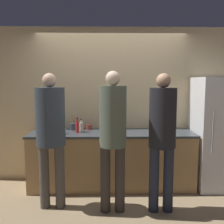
{
  "coord_description": "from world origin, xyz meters",
  "views": [
    {
      "loc": [
        -0.07,
        -3.53,
        1.69
      ],
      "look_at": [
        0.0,
        0.16,
        1.25
      ],
      "focal_mm": 40.0,
      "sensor_mm": 36.0,
      "label": 1
    }
  ],
  "objects_px": {
    "bottle_clear": "(81,127)",
    "cup_red": "(89,127)",
    "person_left": "(51,128)",
    "person_center": "(113,130)",
    "fruit_bowl": "(113,128)",
    "utensil_crock": "(73,126)",
    "person_right": "(162,131)",
    "bottle_red": "(77,127)",
    "bottle_amber": "(161,125)",
    "cup_white": "(63,131)",
    "refrigerator": "(215,133)"
  },
  "relations": [
    {
      "from": "person_left",
      "to": "bottle_amber",
      "type": "bearing_deg",
      "value": 28.78
    },
    {
      "from": "person_left",
      "to": "cup_red",
      "type": "height_order",
      "value": "person_left"
    },
    {
      "from": "bottle_red",
      "to": "bottle_amber",
      "type": "bearing_deg",
      "value": 10.04
    },
    {
      "from": "bottle_amber",
      "to": "person_left",
      "type": "bearing_deg",
      "value": -151.22
    },
    {
      "from": "bottle_red",
      "to": "refrigerator",
      "type": "bearing_deg",
      "value": 0.09
    },
    {
      "from": "person_center",
      "to": "utensil_crock",
      "type": "height_order",
      "value": "person_center"
    },
    {
      "from": "bottle_clear",
      "to": "bottle_amber",
      "type": "bearing_deg",
      "value": 7.84
    },
    {
      "from": "person_left",
      "to": "cup_white",
      "type": "bearing_deg",
      "value": 83.44
    },
    {
      "from": "refrigerator",
      "to": "bottle_amber",
      "type": "distance_m",
      "value": 0.86
    },
    {
      "from": "person_right",
      "to": "cup_red",
      "type": "bearing_deg",
      "value": 134.03
    },
    {
      "from": "person_right",
      "to": "cup_white",
      "type": "relative_size",
      "value": 22.57
    },
    {
      "from": "fruit_bowl",
      "to": "cup_white",
      "type": "xyz_separation_m",
      "value": [
        -0.78,
        -0.25,
        -0.0
      ]
    },
    {
      "from": "person_right",
      "to": "fruit_bowl",
      "type": "height_order",
      "value": "person_right"
    },
    {
      "from": "cup_red",
      "to": "cup_white",
      "type": "height_order",
      "value": "same"
    },
    {
      "from": "bottle_clear",
      "to": "bottle_red",
      "type": "relative_size",
      "value": 0.88
    },
    {
      "from": "fruit_bowl",
      "to": "cup_red",
      "type": "relative_size",
      "value": 3.1
    },
    {
      "from": "fruit_bowl",
      "to": "bottle_red",
      "type": "height_order",
      "value": "bottle_red"
    },
    {
      "from": "bottle_amber",
      "to": "bottle_red",
      "type": "xyz_separation_m",
      "value": [
        -1.38,
        -0.24,
        0.02
      ]
    },
    {
      "from": "fruit_bowl",
      "to": "cup_white",
      "type": "bearing_deg",
      "value": -162.28
    },
    {
      "from": "refrigerator",
      "to": "cup_white",
      "type": "relative_size",
      "value": 22.16
    },
    {
      "from": "refrigerator",
      "to": "bottle_clear",
      "type": "xyz_separation_m",
      "value": [
        -2.15,
        0.06,
        0.1
      ]
    },
    {
      "from": "fruit_bowl",
      "to": "person_left",
      "type": "bearing_deg",
      "value": -135.99
    },
    {
      "from": "cup_red",
      "to": "person_left",
      "type": "bearing_deg",
      "value": -114.82
    },
    {
      "from": "cup_white",
      "to": "bottle_clear",
      "type": "bearing_deg",
      "value": 31.7
    },
    {
      "from": "refrigerator",
      "to": "person_left",
      "type": "height_order",
      "value": "person_left"
    },
    {
      "from": "bottle_red",
      "to": "person_right",
      "type": "bearing_deg",
      "value": -33.97
    },
    {
      "from": "refrigerator",
      "to": "fruit_bowl",
      "type": "bearing_deg",
      "value": 174.89
    },
    {
      "from": "refrigerator",
      "to": "cup_red",
      "type": "relative_size",
      "value": 18.94
    },
    {
      "from": "bottle_clear",
      "to": "cup_red",
      "type": "xyz_separation_m",
      "value": [
        0.1,
        0.2,
        -0.04
      ]
    },
    {
      "from": "refrigerator",
      "to": "cup_red",
      "type": "height_order",
      "value": "refrigerator"
    },
    {
      "from": "person_right",
      "to": "fruit_bowl",
      "type": "distance_m",
      "value": 1.12
    },
    {
      "from": "person_center",
      "to": "person_left",
      "type": "bearing_deg",
      "value": 171.74
    },
    {
      "from": "person_left",
      "to": "bottle_red",
      "type": "bearing_deg",
      "value": 67.9
    },
    {
      "from": "bottle_clear",
      "to": "cup_red",
      "type": "bearing_deg",
      "value": 62.81
    },
    {
      "from": "person_right",
      "to": "utensil_crock",
      "type": "height_order",
      "value": "person_right"
    },
    {
      "from": "person_center",
      "to": "bottle_red",
      "type": "height_order",
      "value": "person_center"
    },
    {
      "from": "person_center",
      "to": "bottle_amber",
      "type": "relative_size",
      "value": 10.18
    },
    {
      "from": "person_left",
      "to": "person_center",
      "type": "height_order",
      "value": "person_center"
    },
    {
      "from": "fruit_bowl",
      "to": "utensil_crock",
      "type": "distance_m",
      "value": 0.67
    },
    {
      "from": "bottle_red",
      "to": "bottle_clear",
      "type": "bearing_deg",
      "value": 47.99
    },
    {
      "from": "fruit_bowl",
      "to": "cup_red",
      "type": "bearing_deg",
      "value": 165.03
    },
    {
      "from": "utensil_crock",
      "to": "bottle_clear",
      "type": "relative_size",
      "value": 1.17
    },
    {
      "from": "utensil_crock",
      "to": "person_center",
      "type": "bearing_deg",
      "value": -57.65
    },
    {
      "from": "utensil_crock",
      "to": "cup_red",
      "type": "distance_m",
      "value": 0.26
    },
    {
      "from": "fruit_bowl",
      "to": "cup_white",
      "type": "height_order",
      "value": "fruit_bowl"
    },
    {
      "from": "refrigerator",
      "to": "cup_red",
      "type": "xyz_separation_m",
      "value": [
        -2.04,
        0.26,
        0.05
      ]
    },
    {
      "from": "person_left",
      "to": "utensil_crock",
      "type": "relative_size",
      "value": 7.35
    },
    {
      "from": "utensil_crock",
      "to": "bottle_red",
      "type": "distance_m",
      "value": 0.24
    },
    {
      "from": "utensil_crock",
      "to": "bottle_clear",
      "type": "distance_m",
      "value": 0.22
    },
    {
      "from": "person_left",
      "to": "utensil_crock",
      "type": "height_order",
      "value": "person_left"
    }
  ]
}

